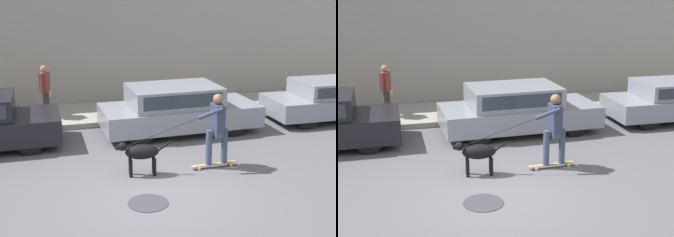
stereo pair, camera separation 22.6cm
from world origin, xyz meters
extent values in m
plane|color=#545459|center=(0.00, 0.00, 0.00)|extent=(36.00, 36.00, 0.00)
cube|color=gray|center=(0.00, 7.31, 2.37)|extent=(32.00, 0.30, 4.74)
cube|color=gray|center=(0.00, 5.93, 0.08)|extent=(30.00, 2.43, 0.15)
cylinder|color=black|center=(-2.43, 4.54, 0.31)|extent=(0.62, 0.20, 0.62)
cylinder|color=black|center=(-2.44, 2.96, 0.31)|extent=(0.62, 0.20, 0.62)
cylinder|color=black|center=(2.82, 4.61, 0.33)|extent=(0.66, 0.22, 0.66)
cylinder|color=black|center=(2.87, 3.00, 0.33)|extent=(0.66, 0.22, 0.66)
cylinder|color=black|center=(0.18, 4.52, 0.33)|extent=(0.66, 0.22, 0.66)
cylinder|color=black|center=(0.23, 2.91, 0.33)|extent=(0.66, 0.22, 0.66)
cube|color=gray|center=(1.53, 3.76, 0.48)|extent=(4.32, 1.99, 0.57)
cube|color=gray|center=(1.36, 3.75, 1.03)|extent=(2.46, 1.74, 0.54)
cube|color=#28333D|center=(1.38, 2.92, 1.06)|extent=(2.12, 0.08, 0.35)
cylinder|color=black|center=(5.09, 4.51, 0.34)|extent=(0.68, 0.21, 0.68)
cylinder|color=black|center=(5.08, 3.04, 0.34)|extent=(0.68, 0.21, 0.68)
cube|color=gray|center=(6.33, 3.76, 0.47)|extent=(4.03, 1.75, 0.53)
cube|color=gray|center=(6.17, 3.76, 0.97)|extent=(1.95, 1.56, 0.47)
cylinder|color=black|center=(-0.40, 0.96, 0.19)|extent=(0.07, 0.07, 0.39)
cylinder|color=black|center=(-0.38, 1.14, 0.19)|extent=(0.07, 0.07, 0.39)
cylinder|color=black|center=(0.11, 0.92, 0.19)|extent=(0.07, 0.07, 0.39)
cylinder|color=black|center=(0.12, 1.09, 0.19)|extent=(0.07, 0.07, 0.39)
ellipsoid|color=black|center=(-0.14, 1.03, 0.52)|extent=(0.75, 0.38, 0.32)
sphere|color=black|center=(-0.55, 1.07, 0.67)|extent=(0.18, 0.18, 0.18)
cylinder|color=black|center=(-0.63, 1.07, 0.65)|extent=(0.11, 0.09, 0.08)
cylinder|color=black|center=(0.34, 0.98, 0.62)|extent=(0.29, 0.07, 0.22)
cylinder|color=beige|center=(1.12, 0.93, 0.04)|extent=(0.07, 0.03, 0.07)
cylinder|color=beige|center=(1.11, 1.08, 0.04)|extent=(0.07, 0.03, 0.07)
cylinder|color=beige|center=(1.88, 0.97, 0.04)|extent=(0.07, 0.03, 0.07)
cylinder|color=beige|center=(1.88, 1.12, 0.04)|extent=(0.07, 0.03, 0.07)
cube|color=#A88456|center=(1.50, 1.03, 0.08)|extent=(1.07, 0.17, 0.02)
cylinder|color=#38425B|center=(1.36, 1.02, 0.48)|extent=(0.14, 0.14, 0.79)
cylinder|color=#38425B|center=(1.74, 1.04, 0.48)|extent=(0.14, 0.14, 0.79)
cube|color=#38425B|center=(1.55, 1.03, 0.80)|extent=(0.18, 0.32, 0.16)
cube|color=#2D334C|center=(1.55, 1.03, 1.16)|extent=(0.22, 0.41, 0.58)
sphere|color=brown|center=(1.55, 1.03, 1.56)|extent=(0.22, 0.22, 0.22)
cylinder|color=#2D334C|center=(1.54, 1.27, 1.13)|extent=(0.09, 0.09, 0.55)
cylinder|color=#2D334C|center=(1.31, 0.82, 1.31)|extent=(0.55, 0.16, 0.27)
cylinder|color=black|center=(0.25, 0.96, 0.93)|extent=(1.61, 0.22, 0.59)
cylinder|color=#28282D|center=(-1.95, 5.79, 0.54)|extent=(0.14, 0.14, 0.77)
cylinder|color=#28282D|center=(-2.00, 5.64, 0.54)|extent=(0.14, 0.14, 0.77)
cube|color=brown|center=(-1.98, 5.72, 1.21)|extent=(0.31, 0.42, 0.56)
cylinder|color=brown|center=(-1.89, 5.93, 1.23)|extent=(0.08, 0.08, 0.54)
cylinder|color=brown|center=(-2.06, 5.50, 1.23)|extent=(0.08, 0.08, 0.54)
sphere|color=#997056|center=(-1.98, 5.72, 1.59)|extent=(0.20, 0.20, 0.20)
cube|color=tan|center=(-1.89, 5.93, 0.83)|extent=(0.21, 0.34, 0.25)
cylinder|color=#38383D|center=(-0.33, -0.32, 0.01)|extent=(0.76, 0.76, 0.01)
camera|label=1|loc=(-2.11, -8.07, 3.93)|focal=50.00mm
camera|label=2|loc=(-1.90, -8.13, 3.93)|focal=50.00mm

